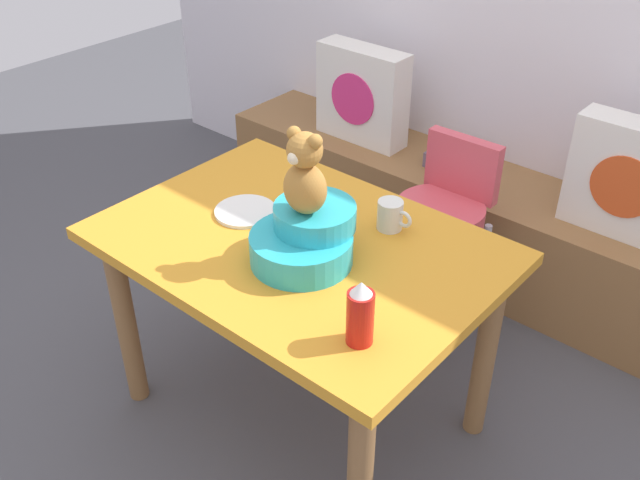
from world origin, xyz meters
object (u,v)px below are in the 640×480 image
at_px(coffee_mug, 391,215).
at_px(pillow_floral_right, 630,180).
at_px(pillow_floral_left, 362,95).
at_px(book_stack, 451,161).
at_px(dinner_plate_near, 246,211).
at_px(ketchup_bottle, 360,314).
at_px(highchair, 442,213).
at_px(dining_table, 299,270).
at_px(teddy_bear, 305,175).
at_px(infant_seat_teal, 306,238).

bearing_deg(coffee_mug, pillow_floral_right, 65.13).
xyz_separation_m(pillow_floral_left, pillow_floral_right, (1.24, 0.00, 0.00)).
distance_m(book_stack, dinner_plate_near, 1.20).
relative_size(pillow_floral_left, ketchup_bottle, 2.38).
bearing_deg(highchair, dining_table, -95.21).
distance_m(teddy_bear, dinner_plate_near, 0.42).
height_order(teddy_bear, coffee_mug, teddy_bear).
xyz_separation_m(dining_table, highchair, (0.07, 0.74, -0.11)).
relative_size(book_stack, dining_table, 0.17).
height_order(dining_table, teddy_bear, teddy_bear).
height_order(pillow_floral_left, ketchup_bottle, ketchup_bottle).
bearing_deg(book_stack, pillow_floral_right, -1.58).
distance_m(ketchup_bottle, dinner_plate_near, 0.71).
distance_m(pillow_floral_left, ketchup_bottle, 1.76).
bearing_deg(pillow_floral_right, dining_table, -117.36).
distance_m(infant_seat_teal, dinner_plate_near, 0.33).
distance_m(highchair, coffee_mug, 0.58).
bearing_deg(coffee_mug, ketchup_bottle, -62.35).
distance_m(highchair, infant_seat_teal, 0.84).
relative_size(book_stack, dinner_plate_near, 1.00).
bearing_deg(coffee_mug, highchair, 101.78).
height_order(pillow_floral_left, highchair, pillow_floral_left).
bearing_deg(dining_table, book_stack, 97.84).
bearing_deg(teddy_bear, pillow_floral_left, 120.96).
height_order(pillow_floral_right, ketchup_bottle, ketchup_bottle).
height_order(infant_seat_teal, dinner_plate_near, infant_seat_teal).
distance_m(book_stack, highchair, 0.49).
xyz_separation_m(pillow_floral_right, highchair, (-0.53, -0.42, -0.16)).
height_order(pillow_floral_left, book_stack, pillow_floral_left).
height_order(highchair, teddy_bear, teddy_bear).
xyz_separation_m(book_stack, infant_seat_teal, (0.24, -1.23, 0.32)).
xyz_separation_m(pillow_floral_right, dining_table, (-0.60, -1.15, -0.05)).
bearing_deg(infant_seat_teal, teddy_bear, -90.00).
bearing_deg(ketchup_bottle, highchair, 109.91).
xyz_separation_m(dining_table, infant_seat_teal, (0.08, -0.06, 0.18)).
distance_m(pillow_floral_left, dining_table, 1.32).
bearing_deg(ketchup_bottle, dinner_plate_near, 159.46).
xyz_separation_m(highchair, dinner_plate_near, (-0.30, -0.73, 0.22)).
relative_size(pillow_floral_left, dinner_plate_near, 2.20).
bearing_deg(dinner_plate_near, dining_table, -1.59).
height_order(pillow_floral_right, coffee_mug, pillow_floral_right).
bearing_deg(dining_table, pillow_floral_right, 62.64).
height_order(teddy_bear, ketchup_bottle, teddy_bear).
relative_size(pillow_floral_left, dining_table, 0.37).
xyz_separation_m(coffee_mug, dinner_plate_near, (-0.41, -0.23, -0.04)).
relative_size(ketchup_bottle, coffee_mug, 1.54).
height_order(book_stack, dinner_plate_near, dinner_plate_near).
bearing_deg(highchair, dinner_plate_near, -112.61).
relative_size(teddy_bear, coffee_mug, 2.08).
xyz_separation_m(pillow_floral_left, coffee_mug, (0.82, -0.92, 0.11)).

